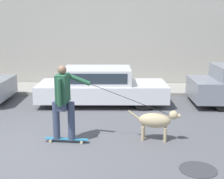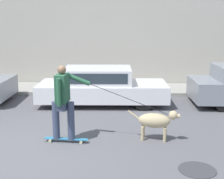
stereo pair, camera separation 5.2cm
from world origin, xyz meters
name	(u,v)px [view 1 (the left image)]	position (x,y,z in m)	size (l,w,h in m)	color
ground_plane	(35,150)	(0.00, 0.00, 0.00)	(36.00, 36.00, 0.00)	#545459
back_wall	(77,28)	(0.00, 7.01, 2.40)	(32.00, 0.30, 4.81)	#ADA89E
sidewalk_curb	(75,89)	(0.00, 5.88, 0.06)	(30.00, 1.93, 0.13)	gray
parked_car_1	(101,87)	(1.17, 3.82, 0.59)	(4.18, 1.78, 1.20)	black
dog	(156,121)	(2.62, 0.67, 0.46)	(1.18, 0.46, 0.72)	tan
skateboarder	(64,100)	(0.56, 0.48, 0.99)	(2.90, 0.64, 1.74)	beige
manhole_cover	(198,169)	(3.23, -0.80, 0.01)	(0.69, 0.69, 0.01)	#38383D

